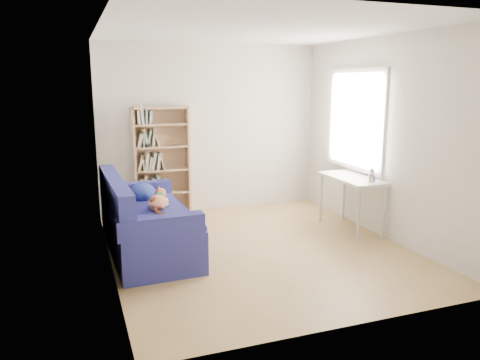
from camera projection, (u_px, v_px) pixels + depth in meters
name	position (u px, v px, depth m)	size (l,w,h in m)	color
ground	(258.00, 249.00, 5.78)	(4.00, 4.00, 0.00)	#A47E4A
room_shell	(266.00, 115.00, 5.51)	(3.54, 4.04, 2.62)	silver
sofa	(145.00, 224.00, 5.61)	(0.97, 1.93, 0.94)	navy
bookshelf	(162.00, 167.00, 7.06)	(0.83, 0.26, 1.67)	tan
desk	(352.00, 183.00, 6.39)	(0.49, 1.06, 0.75)	white
pen_cup	(372.00, 177.00, 6.08)	(0.09, 0.09, 0.18)	white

